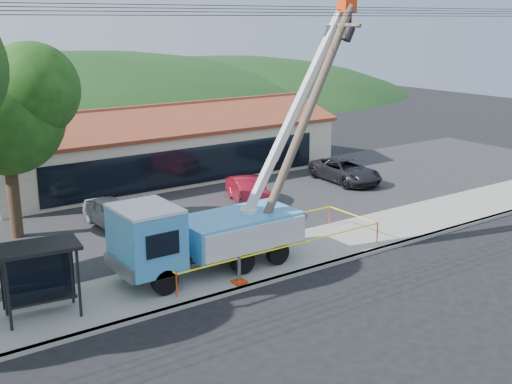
{
  "coord_description": "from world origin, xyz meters",
  "views": [
    {
      "loc": [
        -14.26,
        -16.29,
        9.86
      ],
      "look_at": [
        0.86,
        5.0,
        2.77
      ],
      "focal_mm": 45.0,
      "sensor_mm": 36.0,
      "label": 1
    }
  ],
  "objects_px": {
    "car_red": "(249,205)",
    "car_dark": "(345,183)",
    "leaning_pole": "(304,122)",
    "utility_truck": "(205,230)",
    "car_silver": "(112,228)",
    "bus_shelter": "(39,263)"
  },
  "relations": [
    {
      "from": "bus_shelter",
      "to": "car_dark",
      "type": "height_order",
      "value": "bus_shelter"
    },
    {
      "from": "car_red",
      "to": "car_dark",
      "type": "xyz_separation_m",
      "value": [
        7.57,
        0.49,
        0.0
      ]
    },
    {
      "from": "bus_shelter",
      "to": "leaning_pole",
      "type": "bearing_deg",
      "value": 6.37
    },
    {
      "from": "utility_truck",
      "to": "car_silver",
      "type": "distance_m",
      "value": 7.93
    },
    {
      "from": "utility_truck",
      "to": "car_silver",
      "type": "relative_size",
      "value": 2.76
    },
    {
      "from": "leaning_pole",
      "to": "bus_shelter",
      "type": "relative_size",
      "value": 3.68
    },
    {
      "from": "car_silver",
      "to": "bus_shelter",
      "type": "bearing_deg",
      "value": -128.76
    },
    {
      "from": "utility_truck",
      "to": "car_silver",
      "type": "height_order",
      "value": "utility_truck"
    },
    {
      "from": "leaning_pole",
      "to": "car_dark",
      "type": "distance_m",
      "value": 13.97
    },
    {
      "from": "car_silver",
      "to": "car_red",
      "type": "xyz_separation_m",
      "value": [
        7.63,
        -0.68,
        0.0
      ]
    },
    {
      "from": "utility_truck",
      "to": "leaning_pole",
      "type": "relative_size",
      "value": 1.06
    },
    {
      "from": "bus_shelter",
      "to": "car_red",
      "type": "xyz_separation_m",
      "value": [
        13.45,
        7.13,
        -2.0
      ]
    },
    {
      "from": "utility_truck",
      "to": "bus_shelter",
      "type": "height_order",
      "value": "utility_truck"
    },
    {
      "from": "car_dark",
      "to": "utility_truck",
      "type": "bearing_deg",
      "value": -147.64
    },
    {
      "from": "utility_truck",
      "to": "car_red",
      "type": "xyz_separation_m",
      "value": [
        6.94,
        6.99,
        -1.85
      ]
    },
    {
      "from": "utility_truck",
      "to": "leaning_pole",
      "type": "distance_m",
      "value": 6.04
    },
    {
      "from": "leaning_pole",
      "to": "bus_shelter",
      "type": "bearing_deg",
      "value": 178.32
    },
    {
      "from": "leaning_pole",
      "to": "car_dark",
      "type": "xyz_separation_m",
      "value": [
        9.93,
        7.95,
        -5.77
      ]
    },
    {
      "from": "car_silver",
      "to": "car_dark",
      "type": "bearing_deg",
      "value": -2.81
    },
    {
      "from": "utility_truck",
      "to": "leaning_pole",
      "type": "bearing_deg",
      "value": -5.79
    },
    {
      "from": "leaning_pole",
      "to": "car_silver",
      "type": "height_order",
      "value": "leaning_pole"
    },
    {
      "from": "utility_truck",
      "to": "car_red",
      "type": "bearing_deg",
      "value": 45.23
    }
  ]
}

